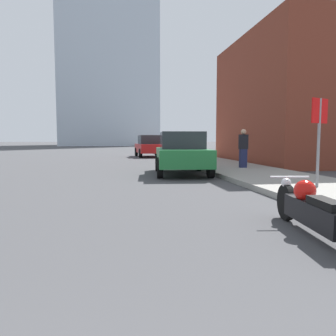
% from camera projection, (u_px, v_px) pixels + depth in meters
% --- Properties ---
extents(sidewalk, '(3.14, 240.00, 0.15)m').
position_uv_depth(sidewalk, '(158.00, 150.00, 39.62)').
color(sidewalk, gray).
rests_on(sidewalk, ground_plane).
extents(motorcycle, '(0.64, 2.49, 0.74)m').
position_uv_depth(motorcycle, '(313.00, 210.00, 4.43)').
color(motorcycle, black).
rests_on(motorcycle, ground_plane).
extents(parked_car_green, '(2.25, 4.22, 1.60)m').
position_uv_depth(parked_car_green, '(182.00, 153.00, 12.41)').
color(parked_car_green, '#1E6B33').
rests_on(parked_car_green, ground_plane).
extents(parked_car_red, '(2.01, 4.22, 1.65)m').
position_uv_depth(parked_car_red, '(149.00, 146.00, 25.12)').
color(parked_car_red, red).
rests_on(parked_car_red, ground_plane).
extents(stop_sign, '(0.57, 0.26, 2.17)m').
position_uv_depth(stop_sign, '(319.00, 127.00, 7.97)').
color(stop_sign, slate).
rests_on(stop_sign, sidewalk).
extents(pedestrian, '(0.36, 0.22, 1.61)m').
position_uv_depth(pedestrian, '(243.00, 148.00, 13.64)').
color(pedestrian, '#1E2347').
rests_on(pedestrian, sidewalk).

